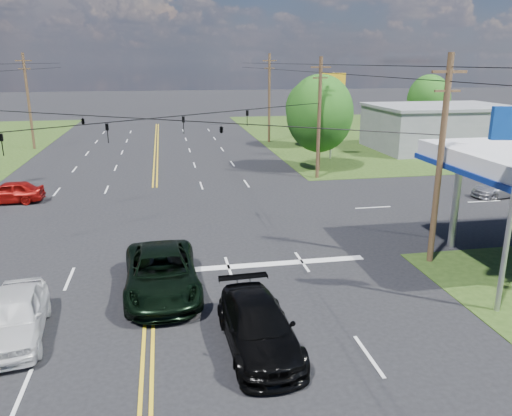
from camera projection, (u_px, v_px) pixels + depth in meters
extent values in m
plane|color=black|center=(153.00, 220.00, 29.91)|extent=(280.00, 280.00, 0.00)
cube|color=#213912|center=(425.00, 133.00, 66.21)|extent=(46.00, 48.00, 0.03)
cube|color=silver|center=(260.00, 265.00, 23.24)|extent=(10.00, 0.50, 0.02)
cube|color=slate|center=(440.00, 129.00, 53.39)|extent=(14.00, 10.00, 4.40)
cylinder|color=#A5A5AA|center=(456.00, 204.00, 24.80)|extent=(0.36, 0.36, 4.65)
cylinder|color=#432A1C|center=(440.00, 163.00, 22.35)|extent=(0.28, 0.28, 9.50)
cube|color=#432A1C|center=(449.00, 72.00, 21.24)|extent=(1.60, 0.12, 0.12)
cube|color=#432A1C|center=(447.00, 91.00, 21.46)|extent=(1.20, 0.10, 0.10)
cylinder|color=#432A1C|center=(319.00, 119.00, 39.33)|extent=(0.28, 0.28, 9.50)
cube|color=#432A1C|center=(321.00, 67.00, 38.22)|extent=(1.60, 0.12, 0.12)
cube|color=#432A1C|center=(320.00, 78.00, 38.44)|extent=(1.20, 0.10, 0.10)
cylinder|color=#432A1C|center=(29.00, 102.00, 52.65)|extent=(0.28, 0.28, 10.00)
cube|color=#432A1C|center=(23.00, 61.00, 51.46)|extent=(1.60, 0.12, 0.12)
cube|color=#432A1C|center=(24.00, 69.00, 51.68)|extent=(1.20, 0.10, 0.10)
cylinder|color=#432A1C|center=(269.00, 99.00, 57.18)|extent=(0.28, 0.28, 10.00)
cube|color=#432A1C|center=(270.00, 61.00, 56.00)|extent=(1.60, 0.12, 0.12)
cube|color=#432A1C|center=(269.00, 68.00, 56.22)|extent=(1.20, 0.10, 0.10)
imported|color=black|center=(2.00, 145.00, 23.00)|extent=(0.17, 0.21, 1.05)
imported|color=black|center=(108.00, 133.00, 26.66)|extent=(0.17, 0.21, 1.05)
imported|color=black|center=(184.00, 125.00, 30.10)|extent=(0.17, 0.21, 1.05)
imported|color=black|center=(247.00, 118.00, 33.76)|extent=(0.17, 0.21, 1.05)
imported|color=black|center=(83.00, 120.00, 30.17)|extent=(1.24, 0.26, 0.50)
imported|color=black|center=(221.00, 129.00, 26.44)|extent=(1.24, 0.26, 0.50)
cylinder|color=black|center=(381.00, 66.00, 27.78)|extent=(0.04, 100.00, 0.04)
cylinder|color=black|center=(380.00, 77.00, 27.95)|extent=(0.04, 100.00, 0.04)
cylinder|color=#432A1C|center=(318.00, 151.00, 43.21)|extent=(0.36, 0.36, 3.30)
ellipsoid|color=#195115|center=(320.00, 114.00, 42.30)|extent=(5.70, 5.70, 6.60)
cylinder|color=#432A1C|center=(307.00, 134.00, 55.03)|extent=(0.36, 0.36, 2.86)
ellipsoid|color=#195115|center=(308.00, 108.00, 54.24)|extent=(4.94, 4.94, 5.72)
cylinder|color=#432A1C|center=(426.00, 123.00, 63.71)|extent=(0.36, 0.36, 3.08)
ellipsoid|color=#195115|center=(429.00, 99.00, 62.86)|extent=(5.32, 5.32, 6.16)
imported|color=black|center=(162.00, 273.00, 20.23)|extent=(3.11, 6.39, 1.75)
imported|color=black|center=(258.00, 326.00, 16.33)|extent=(2.41, 5.47, 1.56)
imported|color=silver|center=(14.00, 316.00, 16.90)|extent=(2.46, 5.05, 1.66)
imported|color=maroon|center=(9.00, 192.00, 33.24)|extent=(4.35, 1.77, 1.48)
imported|color=#AFAFB4|center=(502.00, 188.00, 34.86)|extent=(4.58, 2.36, 1.27)
cylinder|color=#A5A5AA|center=(511.00, 214.00, 17.89)|extent=(0.20, 0.20, 7.70)
cylinder|color=#A5A5AA|center=(332.00, 117.00, 47.42)|extent=(0.20, 0.20, 8.13)
cube|color=yellow|center=(333.00, 79.00, 46.44)|extent=(2.22, 0.85, 1.12)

